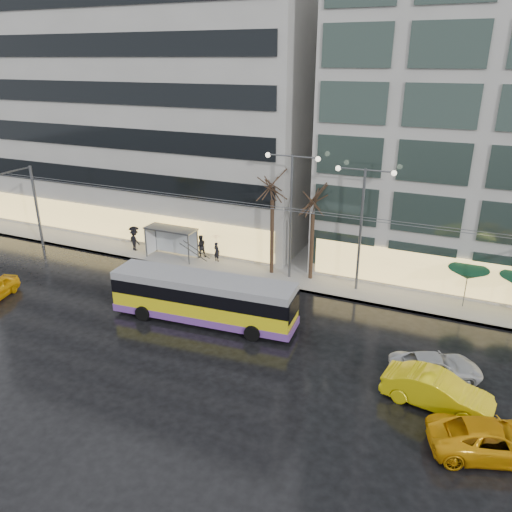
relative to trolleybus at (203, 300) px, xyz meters
The scene contains 18 objects.
ground 3.07m from the trolleybus, 77.75° to the right, with size 140.00×140.00×0.00m, color black.
sidewalk 11.72m from the trolleybus, 77.23° to the left, with size 80.00×10.00×0.15m, color gray.
kerb 7.04m from the trolleybus, 68.10° to the left, with size 80.00×0.10×0.15m, color slate.
building_left 24.49m from the trolleybus, 133.33° to the left, with size 34.00×14.00×22.00m, color #9F9D98.
trolleybus is the anchor object (origin of this frame).
catenary 6.19m from the trolleybus, 73.43° to the left, with size 42.24×5.12×7.00m.
bus_shelter 11.22m from the trolleybus, 134.16° to the left, with size 4.20×1.60×2.51m.
street_lamp_near 9.68m from the trolleybus, 72.48° to the left, with size 3.96×0.36×9.03m.
street_lamp_far 11.92m from the trolleybus, 47.11° to the left, with size 3.96×0.36×8.53m.
tree_a 10.14m from the trolleybus, 82.67° to the left, with size 3.20×3.20×8.40m.
tree_b 10.69m from the trolleybus, 64.53° to the left, with size 3.20×3.20×7.70m.
parasol_a 16.83m from the trolleybus, 29.82° to the left, with size 2.50×2.50×2.65m.
taxi_b 14.24m from the trolleybus, 10.80° to the right, with size 1.74×4.99×1.64m, color #DBC30B.
taxi_c 17.12m from the trolleybus, 16.80° to the right, with size 2.37×5.14×1.43m, color orange.
sedan_silver 13.74m from the trolleybus, ahead, with size 2.11×4.57×1.27m, color silver.
pedestrian_a 9.47m from the trolleybus, 113.53° to the left, with size 1.21×1.23×2.19m.
pedestrian_b 10.42m from the trolleybus, 121.12° to the left, with size 1.14×1.13×1.86m.
pedestrian_c 13.75m from the trolleybus, 144.51° to the left, with size 1.33×1.04×2.11m.
Camera 1 is at (13.58, -21.00, 15.23)m, focal length 35.00 mm.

